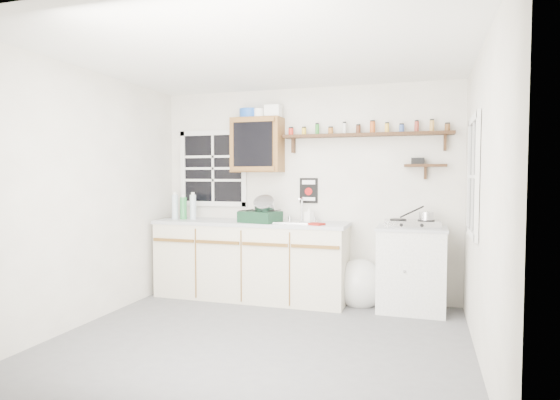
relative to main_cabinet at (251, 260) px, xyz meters
The scene contains 18 objects.
room 1.63m from the main_cabinet, 65.77° to the right, with size 3.64×3.24×2.54m.
main_cabinet is the anchor object (origin of this frame).
right_cabinet 1.84m from the main_cabinet, ahead, with size 0.73×0.57×0.91m.
sink 0.71m from the main_cabinet, ahead, with size 0.52×0.44×0.29m.
upper_cabinet 1.37m from the main_cabinet, 76.32° to the left, with size 0.60×0.32×0.65m.
upper_cabinet_clutter 1.75m from the main_cabinet, 71.53° to the left, with size 0.51×0.24×0.14m.
spice_shelf 1.98m from the main_cabinet, ahead, with size 1.91×0.18×0.35m.
secondary_shelf 2.25m from the main_cabinet, ahead, with size 0.45×0.16×0.24m.
warning_sign 1.08m from the main_cabinet, 24.36° to the left, with size 0.22×0.02×0.30m.
window_back 1.28m from the main_cabinet, 155.10° to the left, with size 0.93×0.03×0.98m.
window_right 2.68m from the main_cabinet, 17.55° to the right, with size 0.03×0.78×1.08m.
water_bottles 1.07m from the main_cabinet, behind, with size 0.30×0.13×0.34m.
dish_rack 0.60m from the main_cabinet, 29.81° to the right, with size 0.49×0.41×0.32m.
soap_bottle 0.88m from the main_cabinet, ahead, with size 0.08×0.08×0.18m, color silver.
rag 0.98m from the main_cabinet, 12.49° to the right, with size 0.16×0.13×0.02m, color maroon.
hotplate 1.90m from the main_cabinet, ahead, with size 0.60×0.35×0.08m.
saucepan 2.06m from the main_cabinet, ahead, with size 0.36×0.24×0.16m.
trash_bag 1.30m from the main_cabinet, ahead, with size 0.48×0.44×0.55m.
Camera 1 is at (1.38, -3.85, 1.46)m, focal length 30.00 mm.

